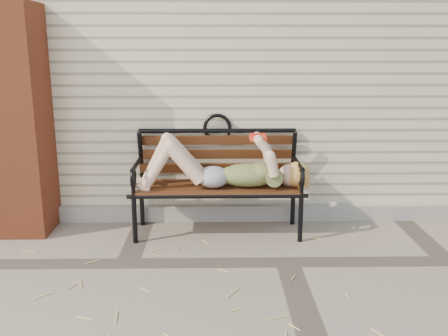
{
  "coord_description": "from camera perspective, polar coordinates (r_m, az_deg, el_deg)",
  "views": [
    {
      "loc": [
        -0.56,
        -3.59,
        1.65
      ],
      "look_at": [
        -0.49,
        0.56,
        0.62
      ],
      "focal_mm": 40.0,
      "sensor_mm": 36.0,
      "label": 1
    }
  ],
  "objects": [
    {
      "name": "house_wall",
      "position": [
        6.62,
        3.98,
        12.58
      ],
      "size": [
        8.0,
        4.0,
        3.0
      ],
      "primitive_type": "cube",
      "color": "beige",
      "rests_on": "ground"
    },
    {
      "name": "brick_pillar",
      "position": [
        4.72,
        -22.67,
        4.92
      ],
      "size": [
        0.5,
        0.5,
        2.0
      ],
      "primitive_type": "cube",
      "color": "#944021",
      "rests_on": "ground"
    },
    {
      "name": "garden_bench",
      "position": [
        4.46,
        -0.75,
        0.05
      ],
      "size": [
        1.61,
        0.64,
        1.04
      ],
      "color": "black",
      "rests_on": "ground"
    },
    {
      "name": "ground",
      "position": [
        3.99,
        7.29,
        -10.64
      ],
      "size": [
        80.0,
        80.0,
        0.0
      ],
      "primitive_type": "plane",
      "color": "gray",
      "rests_on": "ground"
    },
    {
      "name": "straw_scatter",
      "position": [
        3.78,
        -9.31,
        -12.12
      ],
      "size": [
        2.83,
        1.74,
        0.01
      ],
      "color": "#DFD66D",
      "rests_on": "ground"
    },
    {
      "name": "reading_woman",
      "position": [
        4.33,
        -0.57,
        0.1
      ],
      "size": [
        1.52,
        0.34,
        0.48
      ],
      "color": "#093D43",
      "rests_on": "ground"
    },
    {
      "name": "foundation_strip",
      "position": [
        4.86,
        5.72,
        -5.08
      ],
      "size": [
        8.0,
        0.1,
        0.15
      ],
      "primitive_type": "cube",
      "color": "#A39F93",
      "rests_on": "ground"
    }
  ]
}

